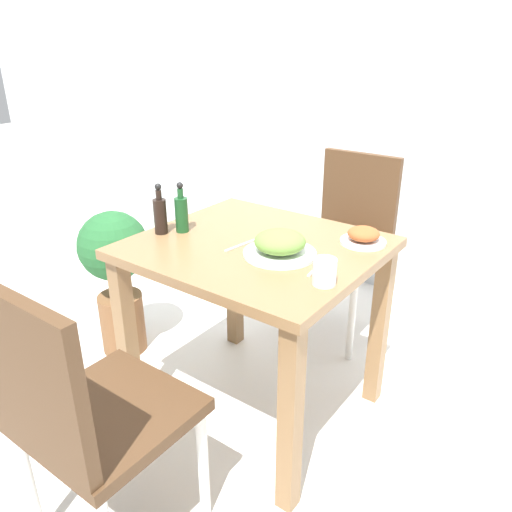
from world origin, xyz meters
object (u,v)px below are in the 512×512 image
at_px(chair_near, 82,410).
at_px(sauce_bottle, 181,213).
at_px(drink_cup, 324,272).
at_px(condiment_bottle, 160,214).
at_px(food_plate, 280,244).
at_px(potted_plant_left, 116,269).
at_px(side_plate, 363,236).
at_px(chair_far, 347,235).

bearing_deg(chair_near, sauce_bottle, -67.22).
height_order(drink_cup, condiment_bottle, condiment_bottle).
xyz_separation_m(food_plate, potted_plant_left, (-0.90, -0.01, -0.34)).
bearing_deg(chair_near, potted_plant_left, -43.64).
bearing_deg(side_plate, condiment_bottle, -151.74).
bearing_deg(food_plate, side_plate, 55.32).
relative_size(drink_cup, potted_plant_left, 0.12).
xyz_separation_m(chair_far, sauce_bottle, (-0.28, -0.86, 0.30)).
relative_size(chair_far, potted_plant_left, 1.27).
bearing_deg(potted_plant_left, chair_near, -43.64).
xyz_separation_m(chair_near, drink_cup, (0.36, 0.64, 0.26)).
bearing_deg(sauce_bottle, chair_near, -67.22).
xyz_separation_m(sauce_bottle, condiment_bottle, (-0.05, -0.06, 0.00)).
distance_m(drink_cup, potted_plant_left, 1.18).
bearing_deg(side_plate, food_plate, -124.68).
bearing_deg(food_plate, chair_near, -99.93).
bearing_deg(condiment_bottle, potted_plant_left, 168.87).
height_order(chair_near, chair_far, same).
relative_size(chair_far, sauce_bottle, 4.66).
bearing_deg(chair_far, sauce_bottle, -108.34).
relative_size(chair_far, side_plate, 5.48).
bearing_deg(potted_plant_left, side_plate, 14.25).
relative_size(chair_near, sauce_bottle, 4.66).
relative_size(chair_far, food_plate, 3.59).
height_order(chair_near, food_plate, chair_near).
height_order(drink_cup, potted_plant_left, drink_cup).
bearing_deg(side_plate, drink_cup, -83.06).
bearing_deg(food_plate, condiment_bottle, -169.28).
xyz_separation_m(drink_cup, sauce_bottle, (-0.66, 0.07, 0.03)).
height_order(chair_far, side_plate, chair_far).
xyz_separation_m(food_plate, drink_cup, (0.23, -0.10, 0.00)).
distance_m(chair_near, chair_far, 1.57).
height_order(chair_far, drink_cup, chair_far).
bearing_deg(chair_near, side_plate, -107.31).
xyz_separation_m(chair_near, condiment_bottle, (-0.35, 0.65, 0.30)).
bearing_deg(food_plate, chair_far, 99.92).
xyz_separation_m(side_plate, drink_cup, (0.05, -0.37, 0.01)).
bearing_deg(chair_far, chair_near, -89.47).
height_order(sauce_bottle, condiment_bottle, same).
relative_size(chair_near, condiment_bottle, 4.66).
height_order(food_plate, potted_plant_left, food_plate).
height_order(side_plate, drink_cup, drink_cup).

